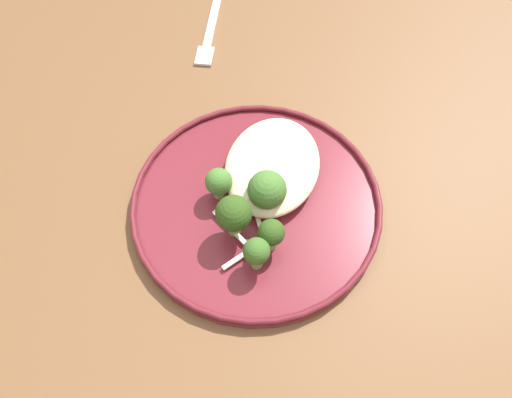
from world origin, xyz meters
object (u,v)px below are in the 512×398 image
object	(u,v)px
broccoli_floret_rear_charred	(230,213)
broccoli_floret_center_pile	(218,185)
seared_scallop_right_edge	(299,149)
broccoli_floret_small_sprig	(267,192)
broccoli_floret_split_head	(257,252)
seared_scallop_on_noodles	(272,168)
seared_scallop_tiny_bay	(265,183)
dinner_plate	(256,204)
seared_scallop_tilted_round	(249,198)
dinner_fork	(212,25)
broccoli_floret_tall_stalk	(271,234)

from	to	relation	value
broccoli_floret_rear_charred	broccoli_floret_center_pile	xyz separation A→B (m)	(0.04, 0.03, -0.01)
seared_scallop_right_edge	broccoli_floret_small_sprig	distance (m)	0.09
broccoli_floret_split_head	broccoli_floret_small_sprig	distance (m)	0.07
seared_scallop_on_noodles	seared_scallop_tiny_bay	distance (m)	0.02
dinner_plate	seared_scallop_tiny_bay	size ratio (longest dim) A/B	10.12
seared_scallop_tilted_round	dinner_fork	distance (m)	0.32
seared_scallop_tilted_round	broccoli_floret_tall_stalk	bearing A→B (deg)	-141.87
seared_scallop_tiny_bay	broccoli_floret_rear_charred	world-z (taller)	broccoli_floret_rear_charred
seared_scallop_tiny_bay	broccoli_floret_center_pile	size ratio (longest dim) A/B	0.67
dinner_plate	broccoli_floret_split_head	xyz separation A→B (m)	(-0.07, -0.02, 0.03)
broccoli_floret_split_head	seared_scallop_tilted_round	bearing A→B (deg)	20.83
seared_scallop_right_edge	dinner_plate	bearing A→B (deg)	158.09
seared_scallop_on_noodles	broccoli_floret_split_head	size ratio (longest dim) A/B	0.63
broccoli_floret_center_pile	dinner_fork	distance (m)	0.31
broccoli_floret_center_pile	dinner_fork	bearing A→B (deg)	18.96
seared_scallop_tilted_round	broccoli_floret_rear_charred	world-z (taller)	broccoli_floret_rear_charred
dinner_plate	seared_scallop_right_edge	size ratio (longest dim) A/B	9.66
broccoli_floret_center_pile	broccoli_floret_tall_stalk	bearing A→B (deg)	-122.39
seared_scallop_tilted_round	broccoli_floret_split_head	distance (m)	0.08
seared_scallop_tiny_bay	seared_scallop_tilted_round	distance (m)	0.03
broccoli_floret_small_sprig	dinner_fork	bearing A→B (deg)	28.22
seared_scallop_tilted_round	broccoli_floret_small_sprig	size ratio (longest dim) A/B	0.43
seared_scallop_right_edge	broccoli_floret_center_pile	distance (m)	0.12
broccoli_floret_tall_stalk	broccoli_floret_small_sprig	bearing A→B (deg)	19.48
seared_scallop_tiny_bay	broccoli_floret_split_head	world-z (taller)	broccoli_floret_split_head
seared_scallop_tilted_round	broccoli_floret_small_sprig	bearing A→B (deg)	-88.87
dinner_plate	seared_scallop_right_edge	distance (m)	0.09
broccoli_floret_center_pile	dinner_fork	world-z (taller)	broccoli_floret_center_pile
broccoli_floret_split_head	dinner_fork	distance (m)	0.40
dinner_plate	seared_scallop_right_edge	bearing A→B (deg)	-21.91
broccoli_floret_split_head	broccoli_floret_center_pile	size ratio (longest dim) A/B	1.09
seared_scallop_tiny_bay	dinner_fork	world-z (taller)	seared_scallop_tiny_bay
seared_scallop_right_edge	broccoli_floret_split_head	xyz separation A→B (m)	(-0.16, 0.01, 0.02)
dinner_plate	broccoli_floret_rear_charred	distance (m)	0.06
seared_scallop_tilted_round	dinner_fork	world-z (taller)	seared_scallop_tilted_round
dinner_plate	seared_scallop_tilted_round	xyz separation A→B (m)	(-0.00, 0.01, 0.01)
dinner_plate	broccoli_floret_center_pile	bearing A→B (deg)	92.53
broccoli_floret_split_head	broccoli_floret_center_pile	xyz separation A→B (m)	(0.07, 0.06, -0.00)
broccoli_floret_small_sprig	dinner_plate	bearing A→B (deg)	87.07
broccoli_floret_small_sprig	broccoli_floret_rear_charred	bearing A→B (deg)	142.88
seared_scallop_tiny_bay	broccoli_floret_small_sprig	xyz separation A→B (m)	(-0.02, -0.01, 0.02)
seared_scallop_tilted_round	broccoli_floret_small_sprig	distance (m)	0.03
broccoli_floret_rear_charred	dinner_fork	size ratio (longest dim) A/B	0.32
dinner_fork	broccoli_floret_center_pile	bearing A→B (deg)	-161.04
seared_scallop_on_noodles	seared_scallop_right_edge	xyz separation A→B (m)	(0.04, -0.03, -0.00)
broccoli_floret_rear_charred	dinner_fork	bearing A→B (deg)	20.81
seared_scallop_tiny_bay	broccoli_floret_tall_stalk	world-z (taller)	broccoli_floret_tall_stalk
dinner_plate	seared_scallop_tiny_bay	bearing A→B (deg)	-11.63
seared_scallop_on_noodles	dinner_fork	xyz separation A→B (m)	(0.24, 0.15, -0.02)
dinner_plate	seared_scallop_tiny_bay	world-z (taller)	seared_scallop_tiny_bay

